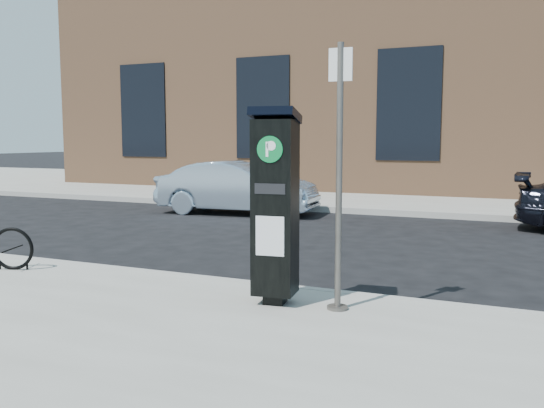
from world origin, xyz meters
The scene contains 9 objects.
ground centered at (0.00, 0.00, 0.00)m, with size 120.00×120.00×0.00m, color black.
sidewalk_far centered at (0.00, 14.00, 0.07)m, with size 60.00×12.00×0.15m, color gray.
curb_near centered at (0.00, -0.02, 0.07)m, with size 60.00×0.12×0.16m, color #9E9B93.
curb_far centered at (0.00, 8.02, 0.07)m, with size 60.00×0.12×0.16m, color #9E9B93.
building centered at (0.00, 17.00, 4.15)m, with size 28.00×10.05×8.25m.
parking_kiosk centered at (0.90, -0.76, 1.24)m, with size 0.53×0.48×2.12m.
sign_pole centered at (1.59, -0.71, 1.52)m, with size 0.24×0.22×2.75m.
bike_rack centered at (-3.03, -0.70, 0.44)m, with size 0.58×0.24×0.59m.
car_silver centered at (-3.41, 6.85, 0.68)m, with size 1.43×4.11×1.36m, color #98ADC2.
Camera 1 is at (3.30, -6.40, 1.94)m, focal length 38.00 mm.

